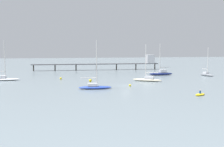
{
  "coord_description": "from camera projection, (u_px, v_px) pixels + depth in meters",
  "views": [
    {
      "loc": [
        -18.06,
        -68.98,
        9.68
      ],
      "look_at": [
        0.0,
        17.85,
        1.5
      ],
      "focal_mm": 44.79,
      "sensor_mm": 36.0,
      "label": 1
    }
  ],
  "objects": [
    {
      "name": "sailboat_blue",
      "position": [
        95.0,
        86.0,
        65.83
      ],
      "size": [
        8.0,
        3.02,
        11.4
      ],
      "color": "#2D4CB7",
      "rests_on": "ground_plane"
    },
    {
      "name": "sailboat_gray",
      "position": [
        207.0,
        74.0,
        96.69
      ],
      "size": [
        2.94,
        6.58,
        9.8
      ],
      "color": "gray",
      "rests_on": "ground_plane"
    },
    {
      "name": "mooring_buoy_far",
      "position": [
        130.0,
        85.0,
        70.17
      ],
      "size": [
        0.56,
        0.56,
        0.56
      ],
      "primitive_type": "sphere",
      "color": "yellow",
      "rests_on": "ground_plane"
    },
    {
      "name": "sailboat_white",
      "position": [
        3.0,
        78.0,
        83.02
      ],
      "size": [
        9.62,
        3.68,
        11.87
      ],
      "color": "white",
      "rests_on": "ground_plane"
    },
    {
      "name": "mooring_buoy_near",
      "position": [
        90.0,
        80.0,
        79.33
      ],
      "size": [
        0.82,
        0.82,
        0.82
      ],
      "primitive_type": "sphere",
      "color": "yellow",
      "rests_on": "ground_plane"
    },
    {
      "name": "sailboat_navy",
      "position": [
        161.0,
        73.0,
        99.02
      ],
      "size": [
        9.03,
        2.78,
        11.13
      ],
      "color": "navy",
      "rests_on": "ground_plane"
    },
    {
      "name": "sailboat_cream",
      "position": [
        147.0,
        79.0,
        81.01
      ],
      "size": [
        8.4,
        6.73,
        10.68
      ],
      "color": "beige",
      "rests_on": "ground_plane"
    },
    {
      "name": "ground_plane",
      "position": [
        126.0,
        86.0,
        71.8
      ],
      "size": [
        400.0,
        400.0,
        0.0
      ],
      "primitive_type": "plane",
      "color": "gray"
    },
    {
      "name": "mooring_buoy_mid",
      "position": [
        61.0,
        78.0,
        85.5
      ],
      "size": [
        0.66,
        0.66,
        0.66
      ],
      "primitive_type": "sphere",
      "color": "yellow",
      "rests_on": "ground_plane"
    },
    {
      "name": "pier",
      "position": [
        121.0,
        62.0,
        123.09
      ],
      "size": [
        55.14,
        4.66,
        6.62
      ],
      "color": "#4C4C51",
      "rests_on": "ground_plane"
    },
    {
      "name": "dinghy_yellow",
      "position": [
        200.0,
        94.0,
        57.06
      ],
      "size": [
        3.26,
        2.77,
        1.14
      ],
      "color": "yellow",
      "rests_on": "ground_plane"
    },
    {
      "name": "mooring_buoy_inner",
      "position": [
        148.0,
        77.0,
        89.98
      ],
      "size": [
        0.58,
        0.58,
        0.58
      ],
      "primitive_type": "sphere",
      "color": "yellow",
      "rests_on": "ground_plane"
    }
  ]
}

